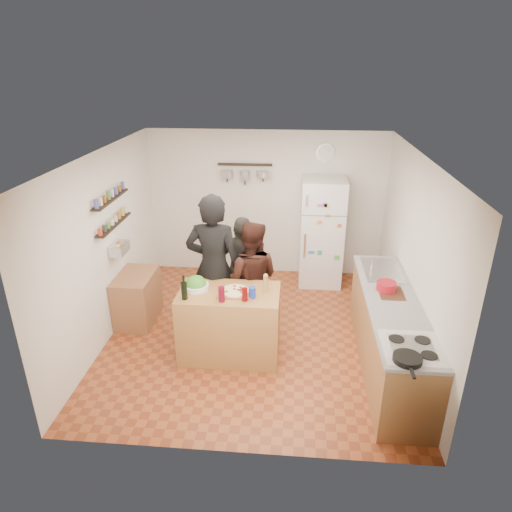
# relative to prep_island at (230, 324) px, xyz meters

# --- Properties ---
(room_shell) EXTENTS (4.20, 4.20, 4.20)m
(room_shell) POSITION_rel_prep_island_xyz_m (0.28, 0.87, 0.79)
(room_shell) COLOR brown
(room_shell) RESTS_ON ground
(prep_island) EXTENTS (1.25, 0.72, 0.91)m
(prep_island) POSITION_rel_prep_island_xyz_m (0.00, 0.00, 0.00)
(prep_island) COLOR #9F733A
(prep_island) RESTS_ON floor
(pizza_board) EXTENTS (0.42, 0.34, 0.02)m
(pizza_board) POSITION_rel_prep_island_xyz_m (0.08, -0.02, 0.47)
(pizza_board) COLOR brown
(pizza_board) RESTS_ON prep_island
(pizza) EXTENTS (0.34, 0.34, 0.02)m
(pizza) POSITION_rel_prep_island_xyz_m (0.08, -0.02, 0.48)
(pizza) COLOR beige
(pizza) RESTS_ON pizza_board
(salad_bowl) EXTENTS (0.32, 0.32, 0.06)m
(salad_bowl) POSITION_rel_prep_island_xyz_m (-0.42, 0.05, 0.49)
(salad_bowl) COLOR silver
(salad_bowl) RESTS_ON prep_island
(wine_bottle) EXTENTS (0.07, 0.07, 0.22)m
(wine_bottle) POSITION_rel_prep_island_xyz_m (-0.50, -0.22, 0.56)
(wine_bottle) COLOR black
(wine_bottle) RESTS_ON prep_island
(wine_glass_near) EXTENTS (0.08, 0.08, 0.19)m
(wine_glass_near) POSITION_rel_prep_island_xyz_m (-0.05, -0.24, 0.55)
(wine_glass_near) COLOR #590719
(wine_glass_near) RESTS_ON prep_island
(wine_glass_far) EXTENTS (0.07, 0.07, 0.16)m
(wine_glass_far) POSITION_rel_prep_island_xyz_m (0.22, -0.20, 0.54)
(wine_glass_far) COLOR #510608
(wine_glass_far) RESTS_ON prep_island
(pepper_mill) EXTENTS (0.06, 0.06, 0.19)m
(pepper_mill) POSITION_rel_prep_island_xyz_m (0.45, 0.05, 0.55)
(pepper_mill) COLOR #A27844
(pepper_mill) RESTS_ON prep_island
(salt_canister) EXTENTS (0.09, 0.09, 0.14)m
(salt_canister) POSITION_rel_prep_island_xyz_m (0.30, -0.12, 0.53)
(salt_canister) COLOR navy
(salt_canister) RESTS_ON prep_island
(person_left) EXTENTS (0.75, 0.51, 2.02)m
(person_left) POSITION_rel_prep_island_xyz_m (-0.27, 0.48, 0.55)
(person_left) COLOR black
(person_left) RESTS_ON floor
(person_center) EXTENTS (0.83, 0.67, 1.63)m
(person_center) POSITION_rel_prep_island_xyz_m (0.21, 0.58, 0.36)
(person_center) COLOR black
(person_center) RESTS_ON floor
(person_back) EXTENTS (0.98, 0.68, 1.54)m
(person_back) POSITION_rel_prep_island_xyz_m (0.06, 1.00, 0.32)
(person_back) COLOR #2B2926
(person_back) RESTS_ON floor
(counter_run) EXTENTS (0.63, 2.63, 0.90)m
(counter_run) POSITION_rel_prep_island_xyz_m (1.98, -0.06, -0.01)
(counter_run) COLOR #9E7042
(counter_run) RESTS_ON floor
(stove_top) EXTENTS (0.60, 0.62, 0.02)m
(stove_top) POSITION_rel_prep_island_xyz_m (1.98, -1.01, 0.46)
(stove_top) COLOR white
(stove_top) RESTS_ON counter_run
(skillet) EXTENTS (0.28, 0.28, 0.05)m
(skillet) POSITION_rel_prep_island_xyz_m (1.88, -1.25, 0.49)
(skillet) COLOR black
(skillet) RESTS_ON stove_top
(sink) EXTENTS (0.50, 0.80, 0.03)m
(sink) POSITION_rel_prep_island_xyz_m (1.98, 0.79, 0.46)
(sink) COLOR silver
(sink) RESTS_ON counter_run
(cutting_board) EXTENTS (0.30, 0.40, 0.02)m
(cutting_board) POSITION_rel_prep_island_xyz_m (1.98, 0.13, 0.46)
(cutting_board) COLOR brown
(cutting_board) RESTS_ON counter_run
(red_bowl) EXTENTS (0.24, 0.24, 0.10)m
(red_bowl) POSITION_rel_prep_island_xyz_m (1.93, 0.21, 0.52)
(red_bowl) COLOR maroon
(red_bowl) RESTS_ON counter_run
(fridge) EXTENTS (0.70, 0.68, 1.80)m
(fridge) POSITION_rel_prep_island_xyz_m (1.23, 2.24, 0.45)
(fridge) COLOR white
(fridge) RESTS_ON floor
(wall_clock) EXTENTS (0.30, 0.03, 0.30)m
(wall_clock) POSITION_rel_prep_island_xyz_m (1.23, 2.57, 1.69)
(wall_clock) COLOR silver
(wall_clock) RESTS_ON back_wall
(spice_shelf_lower) EXTENTS (0.12, 1.00, 0.02)m
(spice_shelf_lower) POSITION_rel_prep_island_xyz_m (-1.65, 0.69, 1.04)
(spice_shelf_lower) COLOR black
(spice_shelf_lower) RESTS_ON left_wall
(spice_shelf_upper) EXTENTS (0.12, 1.00, 0.02)m
(spice_shelf_upper) POSITION_rel_prep_island_xyz_m (-1.65, 0.69, 1.40)
(spice_shelf_upper) COLOR black
(spice_shelf_upper) RESTS_ON left_wall
(produce_basket) EXTENTS (0.18, 0.35, 0.14)m
(produce_basket) POSITION_rel_prep_island_xyz_m (-1.62, 0.69, 0.69)
(produce_basket) COLOR silver
(produce_basket) RESTS_ON left_wall
(side_table) EXTENTS (0.50, 0.80, 0.73)m
(side_table) POSITION_rel_prep_island_xyz_m (-1.46, 0.72, -0.09)
(side_table) COLOR #9E6942
(side_table) RESTS_ON floor
(pot_rack) EXTENTS (0.90, 0.04, 0.04)m
(pot_rack) POSITION_rel_prep_island_xyz_m (-0.07, 2.49, 1.49)
(pot_rack) COLOR black
(pot_rack) RESTS_ON back_wall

